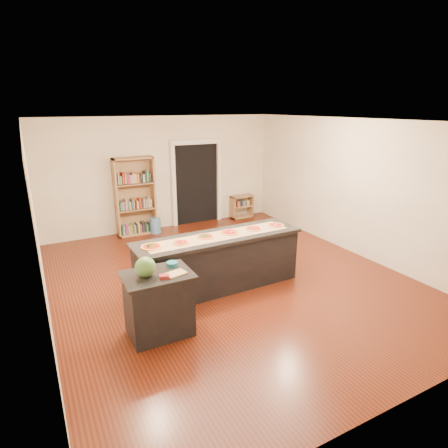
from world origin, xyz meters
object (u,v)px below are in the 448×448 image
side_counter (159,304)px  low_shelf (242,206)px  kitchen_island (219,262)px  bookshelf (135,197)px  watermelon (145,267)px  waste_bin (155,225)px

side_counter → low_shelf: bearing=48.8°
kitchen_island → bookshelf: bearing=96.6°
watermelon → waste_bin: bearing=71.2°
low_shelf → bookshelf: bearing=-179.4°
waste_bin → watermelon: size_ratio=1.43×
kitchen_island → side_counter: 1.59m
side_counter → waste_bin: side_counter is taller
kitchen_island → bookshelf: 3.55m
low_shelf → waste_bin: (-2.58, -0.18, -0.12)m
low_shelf → waste_bin: 2.59m
bookshelf → watermelon: bookshelf is taller
kitchen_island → low_shelf: (2.52, 3.52, -0.16)m
bookshelf → waste_bin: (0.42, -0.14, -0.75)m
kitchen_island → waste_bin: 3.36m
low_shelf → watermelon: 5.98m
kitchen_island → side_counter: size_ratio=3.17×
watermelon → kitchen_island: bearing=29.6°
waste_bin → side_counter: bearing=-107.0°
kitchen_island → bookshelf: bookshelf is taller
bookshelf → low_shelf: 3.06m
watermelon → bookshelf: bearing=76.8°
side_counter → low_shelf: size_ratio=1.44×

